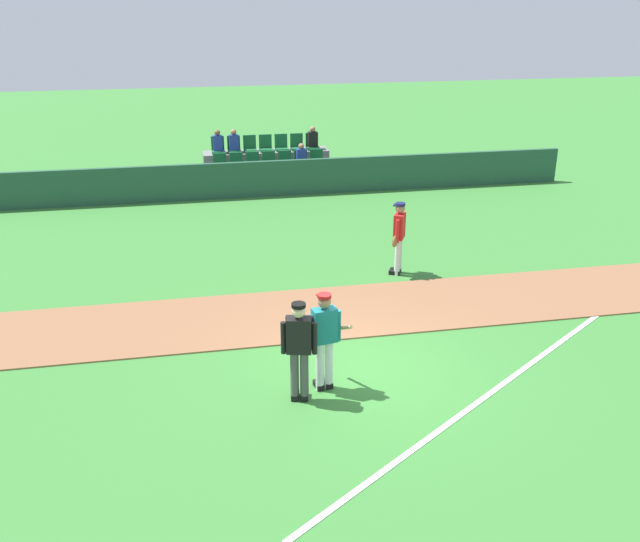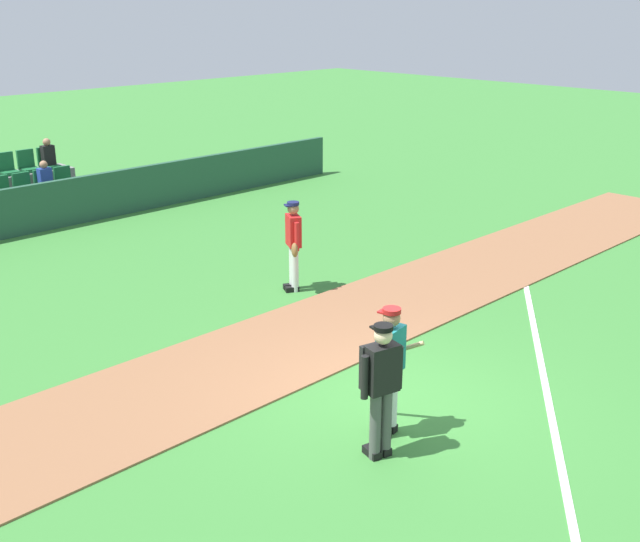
# 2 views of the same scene
# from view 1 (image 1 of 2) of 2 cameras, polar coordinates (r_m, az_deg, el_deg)

# --- Properties ---
(ground_plane) EXTENTS (80.00, 80.00, 0.00)m
(ground_plane) POSITION_cam_1_polar(r_m,az_deg,el_deg) (12.69, 3.12, -8.02)
(ground_plane) COLOR #387A33
(infield_dirt_path) EXTENTS (28.00, 2.54, 0.03)m
(infield_dirt_path) POSITION_cam_1_polar(r_m,az_deg,el_deg) (14.78, 0.85, -3.34)
(infield_dirt_path) COLOR brown
(infield_dirt_path) RESTS_ON ground
(foul_line_chalk) EXTENTS (9.87, 6.99, 0.01)m
(foul_line_chalk) POSITION_cam_1_polar(r_m,az_deg,el_deg) (13.27, 16.45, -7.51)
(foul_line_chalk) COLOR white
(foul_line_chalk) RESTS_ON ground
(dugout_fence) EXTENTS (20.00, 0.16, 1.17)m
(dugout_fence) POSITION_cam_1_polar(r_m,az_deg,el_deg) (23.13, -3.82, 7.53)
(dugout_fence) COLOR #234C38
(dugout_fence) RESTS_ON ground
(stadium_bleachers) EXTENTS (4.45, 2.10, 1.90)m
(stadium_bleachers) POSITION_cam_1_polar(r_m,az_deg,el_deg) (24.55, -4.26, 8.17)
(stadium_bleachers) COLOR slate
(stadium_bleachers) RESTS_ON ground
(batter_teal_jersey) EXTENTS (0.73, 0.73, 1.76)m
(batter_teal_jersey) POSITION_cam_1_polar(r_m,az_deg,el_deg) (11.65, 0.37, -5.45)
(batter_teal_jersey) COLOR white
(batter_teal_jersey) RESTS_ON ground
(umpire_home_plate) EXTENTS (0.58, 0.37, 1.76)m
(umpire_home_plate) POSITION_cam_1_polar(r_m,az_deg,el_deg) (11.34, -1.71, -6.11)
(umpire_home_plate) COLOR #4C4C4C
(umpire_home_plate) RESTS_ON ground
(runner_red_jersey) EXTENTS (0.46, 0.60, 1.76)m
(runner_red_jersey) POSITION_cam_1_polar(r_m,az_deg,el_deg) (16.53, 6.42, 2.86)
(runner_red_jersey) COLOR silver
(runner_red_jersey) RESTS_ON ground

